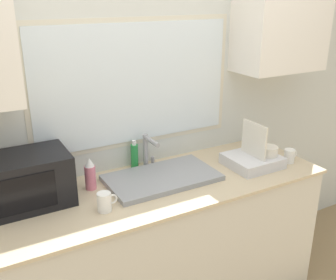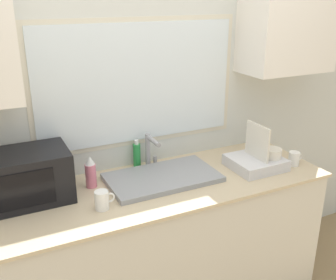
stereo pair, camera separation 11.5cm
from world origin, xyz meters
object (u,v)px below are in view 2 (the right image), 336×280
at_px(dish_rack, 257,160).
at_px(spray_bottle, 91,172).
at_px(faucet, 150,148).
at_px(mug_near_sink, 102,200).
at_px(soap_bottle, 137,155).
at_px(microwave, 28,176).

xyz_separation_m(dish_rack, spray_bottle, (-1.03, 0.21, 0.04)).
relative_size(faucet, mug_near_sink, 2.04).
bearing_deg(dish_rack, soap_bottle, 152.77).
bearing_deg(soap_bottle, spray_bottle, -157.09).
distance_m(faucet, soap_bottle, 0.10).
xyz_separation_m(microwave, soap_bottle, (0.68, 0.14, -0.05)).
height_order(faucet, soap_bottle, faucet).
bearing_deg(microwave, mug_near_sink, -40.42).
relative_size(dish_rack, soap_bottle, 1.76).
distance_m(faucet, mug_near_sink, 0.57).
xyz_separation_m(spray_bottle, mug_near_sink, (-0.02, -0.27, -0.04)).
height_order(soap_bottle, mug_near_sink, soap_bottle).
bearing_deg(faucet, microwave, -173.19).
bearing_deg(dish_rack, mug_near_sink, -176.65).
bearing_deg(dish_rack, faucet, 154.05).
distance_m(faucet, spray_bottle, 0.42).
bearing_deg(mug_near_sink, soap_bottle, 49.15).
relative_size(faucet, dish_rack, 0.69).
relative_size(spray_bottle, soap_bottle, 1.03).
xyz_separation_m(soap_bottle, mug_near_sink, (-0.36, -0.41, -0.03)).
bearing_deg(mug_near_sink, spray_bottle, 86.48).
distance_m(dish_rack, mug_near_sink, 1.04).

